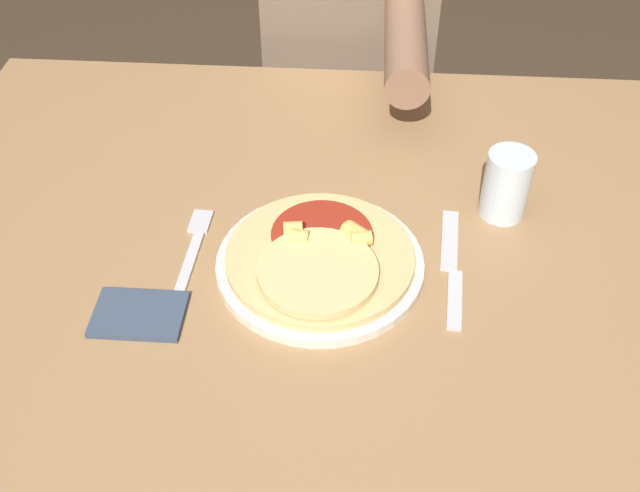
{
  "coord_description": "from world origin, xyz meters",
  "views": [
    {
      "loc": [
        0.03,
        -0.73,
        1.48
      ],
      "look_at": [
        -0.02,
        -0.03,
        0.81
      ],
      "focal_mm": 42.0,
      "sensor_mm": 36.0,
      "label": 1
    }
  ],
  "objects_px": {
    "dining_table": "(337,304)",
    "drinking_glass": "(507,185)",
    "pizza": "(321,257)",
    "plate": "(320,264)",
    "fork": "(194,247)",
    "person_diner": "(350,62)",
    "knife": "(452,268)"
  },
  "relations": [
    {
      "from": "dining_table",
      "to": "drinking_glass",
      "type": "xyz_separation_m",
      "value": [
        0.23,
        0.1,
        0.15
      ]
    },
    {
      "from": "dining_table",
      "to": "pizza",
      "type": "height_order",
      "value": "pizza"
    },
    {
      "from": "plate",
      "to": "fork",
      "type": "relative_size",
      "value": 1.55
    },
    {
      "from": "fork",
      "to": "drinking_glass",
      "type": "relative_size",
      "value": 1.76
    },
    {
      "from": "pizza",
      "to": "fork",
      "type": "height_order",
      "value": "pizza"
    },
    {
      "from": "pizza",
      "to": "person_diner",
      "type": "relative_size",
      "value": 0.21
    },
    {
      "from": "pizza",
      "to": "knife",
      "type": "bearing_deg",
      "value": 4.57
    },
    {
      "from": "knife",
      "to": "fork",
      "type": "bearing_deg",
      "value": 177.11
    },
    {
      "from": "pizza",
      "to": "drinking_glass",
      "type": "xyz_separation_m",
      "value": [
        0.25,
        0.14,
        0.03
      ]
    },
    {
      "from": "fork",
      "to": "knife",
      "type": "height_order",
      "value": "same"
    },
    {
      "from": "plate",
      "to": "person_diner",
      "type": "distance_m",
      "value": 0.7
    },
    {
      "from": "knife",
      "to": "drinking_glass",
      "type": "distance_m",
      "value": 0.15
    },
    {
      "from": "dining_table",
      "to": "drinking_glass",
      "type": "height_order",
      "value": "drinking_glass"
    },
    {
      "from": "person_diner",
      "to": "drinking_glass",
      "type": "bearing_deg",
      "value": -67.27
    },
    {
      "from": "fork",
      "to": "knife",
      "type": "bearing_deg",
      "value": -2.89
    },
    {
      "from": "pizza",
      "to": "person_diner",
      "type": "bearing_deg",
      "value": 88.83
    },
    {
      "from": "dining_table",
      "to": "knife",
      "type": "height_order",
      "value": "knife"
    },
    {
      "from": "person_diner",
      "to": "dining_table",
      "type": "bearing_deg",
      "value": -89.41
    },
    {
      "from": "drinking_glass",
      "to": "plate",
      "type": "bearing_deg",
      "value": -152.48
    },
    {
      "from": "fork",
      "to": "drinking_glass",
      "type": "height_order",
      "value": "drinking_glass"
    },
    {
      "from": "drinking_glass",
      "to": "person_diner",
      "type": "distance_m",
      "value": 0.62
    },
    {
      "from": "fork",
      "to": "drinking_glass",
      "type": "distance_m",
      "value": 0.44
    },
    {
      "from": "dining_table",
      "to": "fork",
      "type": "relative_size",
      "value": 7.21
    },
    {
      "from": "pizza",
      "to": "fork",
      "type": "relative_size",
      "value": 1.41
    },
    {
      "from": "dining_table",
      "to": "knife",
      "type": "relative_size",
      "value": 5.73
    },
    {
      "from": "plate",
      "to": "pizza",
      "type": "bearing_deg",
      "value": -78.35
    },
    {
      "from": "dining_table",
      "to": "fork",
      "type": "distance_m",
      "value": 0.22
    },
    {
      "from": "plate",
      "to": "drinking_glass",
      "type": "bearing_deg",
      "value": 27.52
    },
    {
      "from": "dining_table",
      "to": "pizza",
      "type": "relative_size",
      "value": 5.12
    },
    {
      "from": "knife",
      "to": "drinking_glass",
      "type": "xyz_separation_m",
      "value": [
        0.08,
        0.12,
        0.05
      ]
    },
    {
      "from": "plate",
      "to": "knife",
      "type": "xyz_separation_m",
      "value": [
        0.17,
        0.01,
        -0.0
      ]
    },
    {
      "from": "plate",
      "to": "knife",
      "type": "height_order",
      "value": "plate"
    }
  ]
}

